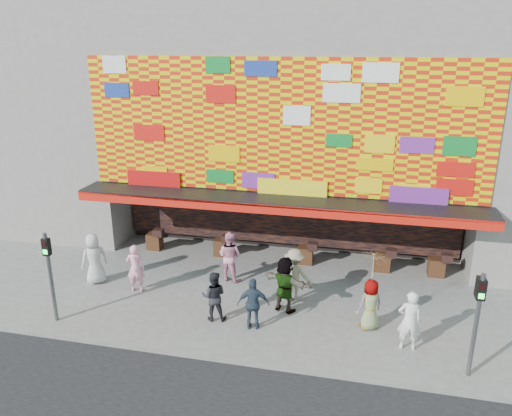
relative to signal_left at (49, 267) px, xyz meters
The scene contains 15 objects.
ground 6.64m from the signal_left, 13.61° to the left, with size 90.00×90.00×0.00m, color slate.
shop_building 11.98m from the signal_left, 57.35° to the left, with size 15.20×9.40×10.00m.
neighbor_left 12.40m from the signal_left, 125.59° to the left, with size 11.00×8.00×12.00m, color gray.
signal_left is the anchor object (origin of this frame).
signal_right 12.40m from the signal_left, ahead, with size 0.22×0.20×3.00m.
ped_a 2.83m from the signal_left, 92.61° to the left, with size 0.94×0.61×1.92m, color silver.
ped_b 3.07m from the signal_left, 55.89° to the left, with size 0.65×0.42×1.77m, color #F79FB9.
ped_c 5.16m from the signal_left, 13.71° to the left, with size 0.80×0.62×1.65m, color black.
ped_d 7.86m from the signal_left, 22.42° to the left, with size 1.23×0.71×1.90m, color gray.
ped_e 6.41m from the signal_left, ahead, with size 0.99×0.41×1.69m, color #2D3D4F.
ped_f 7.42m from the signal_left, 17.78° to the left, with size 1.77×0.56×1.91m, color gray.
ped_g 9.97m from the signal_left, 10.24° to the left, with size 0.80×0.52×1.64m, color gray.
ped_h 10.94m from the signal_left, ahead, with size 0.67×0.44×1.83m, color white.
ped_i 6.21m from the signal_left, 40.92° to the left, with size 0.93×0.72×1.91m, color pink.
parasol 9.92m from the signal_left, 10.24° to the left, with size 1.19×1.21×1.80m.
Camera 1 is at (3.17, -13.74, 8.51)m, focal length 35.00 mm.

